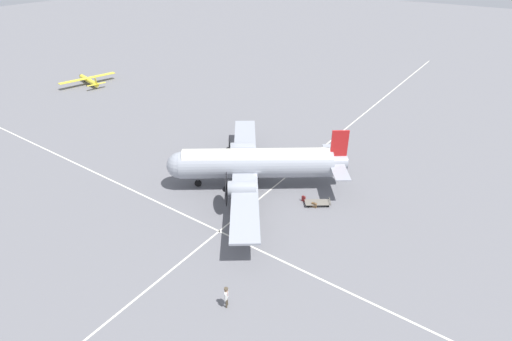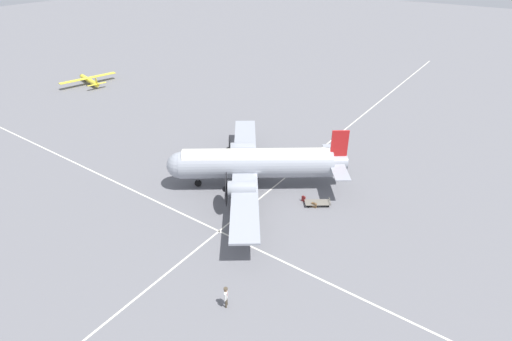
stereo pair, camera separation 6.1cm
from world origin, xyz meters
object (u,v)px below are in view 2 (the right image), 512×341
suitcase_near_door (304,199)px  light_aircraft_distant (89,80)px  airliner_main (251,163)px  baggage_cart (318,203)px  suitcase_upright_spare (314,205)px  crew_foreground (226,295)px

suitcase_near_door → light_aircraft_distant: (47.76, -9.84, 0.51)m
airliner_main → light_aircraft_distant: airliner_main is taller
airliner_main → baggage_cart: airliner_main is taller
light_aircraft_distant → baggage_cart: bearing=-178.3°
airliner_main → suitcase_upright_spare: size_ratio=39.77×
airliner_main → baggage_cart: (-7.13, -0.80, -2.33)m
crew_foreground → baggage_cart: crew_foreground is taller
airliner_main → suitcase_upright_spare: bearing=146.0°
crew_foreground → suitcase_upright_spare: bearing=157.0°
suitcase_near_door → baggage_cart: (-1.41, -0.22, -0.01)m
suitcase_upright_spare → baggage_cart: size_ratio=0.20×
baggage_cart → light_aircraft_distant: light_aircraft_distant is taller
crew_foreground → light_aircraft_distant: bearing=-141.4°
crew_foreground → light_aircraft_distant: (49.67, -23.95, -0.27)m
airliner_main → crew_foreground: 15.62m
airliner_main → light_aircraft_distant: 43.34m
airliner_main → crew_foreground: bearing=83.0°
suitcase_upright_spare → suitcase_near_door: bearing=-12.4°
baggage_cart → light_aircraft_distant: bearing=-47.5°
suitcase_near_door → baggage_cart: bearing=-171.1°
airliner_main → suitcase_upright_spare: (-7.01, -0.29, -2.38)m
crew_foreground → airliner_main: bearing=-176.2°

